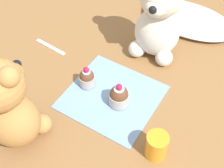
# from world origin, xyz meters

# --- Properties ---
(ground_plane) EXTENTS (4.00, 4.00, 0.00)m
(ground_plane) POSITION_xyz_m (0.00, 0.00, 0.00)
(ground_plane) COLOR olive
(knitted_placemat) EXTENTS (0.25, 0.23, 0.01)m
(knitted_placemat) POSITION_xyz_m (0.00, 0.00, 0.00)
(knitted_placemat) COLOR #7A9ED1
(knitted_placemat) RESTS_ON ground_plane
(tulle_cloth) EXTENTS (0.33, 0.19, 0.03)m
(tulle_cloth) POSITION_xyz_m (0.05, 0.41, 0.02)
(tulle_cloth) COLOR silver
(tulle_cloth) RESTS_ON ground_plane
(teddy_bear_cream) EXTENTS (0.15, 0.15, 0.27)m
(teddy_bear_cream) POSITION_xyz_m (0.02, 0.23, 0.13)
(teddy_bear_cream) COLOR silver
(teddy_bear_cream) RESTS_ON ground_plane
(teddy_bear_tan) EXTENTS (0.15, 0.14, 0.26)m
(teddy_bear_tan) POSITION_xyz_m (-0.13, -0.22, 0.12)
(teddy_bear_tan) COLOR #B78447
(teddy_bear_tan) RESTS_ON ground_plane
(cupcake_near_cream_bear) EXTENTS (0.04, 0.04, 0.07)m
(cupcake_near_cream_bear) POSITION_xyz_m (-0.08, 0.00, 0.03)
(cupcake_near_cream_bear) COLOR #B2ADA3
(cupcake_near_cream_bear) RESTS_ON knitted_placemat
(cupcake_near_tan_bear) EXTENTS (0.05, 0.05, 0.07)m
(cupcake_near_tan_bear) POSITION_xyz_m (0.03, -0.01, 0.03)
(cupcake_near_tan_bear) COLOR #B2ADA3
(cupcake_near_tan_bear) RESTS_ON knitted_placemat
(juice_glass) EXTENTS (0.05, 0.05, 0.07)m
(juice_glass) POSITION_xyz_m (0.18, -0.09, 0.04)
(juice_glass) COLOR orange
(juice_glass) RESTS_ON ground_plane
(teaspoon) EXTENTS (0.12, 0.02, 0.01)m
(teaspoon) POSITION_xyz_m (-0.27, 0.07, 0.00)
(teaspoon) COLOR silver
(teaspoon) RESTS_ON ground_plane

